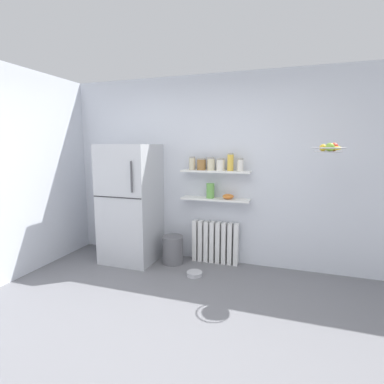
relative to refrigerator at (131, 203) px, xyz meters
name	(u,v)px	position (x,y,z in m)	size (l,w,h in m)	color
ground_plane	(179,315)	(1.17, -1.15, -0.83)	(7.04, 7.04, 0.00)	slate
back_wall	(218,171)	(1.17, 0.40, 0.47)	(7.04, 0.10, 2.60)	silver
side_wall_left	(4,175)	(-1.08, -1.05, 0.47)	(0.10, 4.80, 2.60)	silver
refrigerator	(131,203)	(0.00, 0.00, 0.00)	(0.73, 0.72, 1.66)	#B7BABF
radiator	(215,242)	(1.18, 0.27, -0.54)	(0.65, 0.12, 0.59)	white
wall_shelf_lower	(215,199)	(1.18, 0.24, 0.09)	(0.94, 0.22, 0.03)	white
wall_shelf_upper	(216,171)	(1.18, 0.24, 0.47)	(0.94, 0.22, 0.03)	white
storage_jar_0	(192,163)	(0.85, 0.24, 0.57)	(0.09, 0.09, 0.18)	beige
storage_jar_1	(201,164)	(0.98, 0.24, 0.56)	(0.12, 0.12, 0.16)	olive
storage_jar_2	(211,164)	(1.11, 0.24, 0.57)	(0.10, 0.10, 0.17)	beige
storage_jar_3	(221,165)	(1.25, 0.24, 0.56)	(0.11, 0.11, 0.16)	silver
storage_jar_4	(230,162)	(1.38, 0.24, 0.60)	(0.08, 0.08, 0.24)	yellow
storage_jar_5	(240,165)	(1.51, 0.24, 0.57)	(0.08, 0.08, 0.17)	silver
vase	(210,191)	(1.11, 0.24, 0.20)	(0.11, 0.11, 0.20)	#66A84C
shelf_bowl	(228,196)	(1.36, 0.24, 0.13)	(0.15, 0.15, 0.07)	orange
trash_bin	(173,250)	(0.62, 0.05, -0.64)	(0.29, 0.29, 0.39)	slate
pet_food_bowl	(194,274)	(1.04, -0.25, -0.81)	(0.20, 0.20, 0.05)	#B7B7BC
hanging_fruit_basket	(329,148)	(2.51, -0.24, 0.79)	(0.34, 0.34, 0.10)	#B2B2B7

